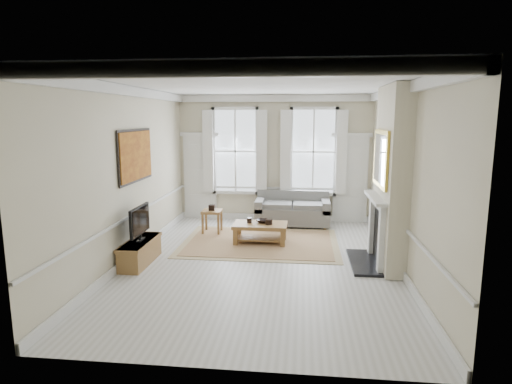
# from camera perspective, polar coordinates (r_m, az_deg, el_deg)

# --- Properties ---
(floor) EXTENTS (7.20, 7.20, 0.00)m
(floor) POSITION_cam_1_polar(r_m,az_deg,el_deg) (8.47, 0.69, -9.45)
(floor) COLOR #B7B5AD
(floor) RESTS_ON ground
(ceiling) EXTENTS (7.20, 7.20, 0.00)m
(ceiling) POSITION_cam_1_polar(r_m,az_deg,el_deg) (8.00, 0.75, 14.16)
(ceiling) COLOR white
(ceiling) RESTS_ON back_wall
(back_wall) EXTENTS (5.20, 0.00, 5.20)m
(back_wall) POSITION_cam_1_polar(r_m,az_deg,el_deg) (11.63, 2.42, 4.47)
(back_wall) COLOR beige
(back_wall) RESTS_ON floor
(left_wall) EXTENTS (0.00, 7.20, 7.20)m
(left_wall) POSITION_cam_1_polar(r_m,az_deg,el_deg) (8.70, -16.60, 2.19)
(left_wall) COLOR beige
(left_wall) RESTS_ON floor
(right_wall) EXTENTS (0.00, 7.20, 7.20)m
(right_wall) POSITION_cam_1_polar(r_m,az_deg,el_deg) (8.23, 19.05, 1.63)
(right_wall) COLOR beige
(right_wall) RESTS_ON floor
(window_left) EXTENTS (1.26, 0.20, 2.20)m
(window_left) POSITION_cam_1_polar(r_m,az_deg,el_deg) (11.68, -2.76, 5.47)
(window_left) COLOR #B2BCC6
(window_left) RESTS_ON back_wall
(window_right) EXTENTS (1.26, 0.20, 2.20)m
(window_right) POSITION_cam_1_polar(r_m,az_deg,el_deg) (11.54, 7.65, 5.34)
(window_right) COLOR #B2BCC6
(window_right) RESTS_ON back_wall
(door_left) EXTENTS (0.90, 0.08, 2.30)m
(door_left) POSITION_cam_1_polar(r_m,az_deg,el_deg) (11.96, -7.46, 1.89)
(door_left) COLOR silver
(door_left) RESTS_ON floor
(door_right) EXTENTS (0.90, 0.08, 2.30)m
(door_right) POSITION_cam_1_polar(r_m,az_deg,el_deg) (11.70, 12.46, 1.56)
(door_right) COLOR silver
(door_right) RESTS_ON floor
(painting) EXTENTS (0.05, 1.66, 1.06)m
(painting) POSITION_cam_1_polar(r_m,az_deg,el_deg) (8.92, -15.73, 4.68)
(painting) COLOR #BC7720
(painting) RESTS_ON left_wall
(chimney_breast) EXTENTS (0.35, 1.70, 3.38)m
(chimney_breast) POSITION_cam_1_polar(r_m,az_deg,el_deg) (8.39, 17.59, 1.86)
(chimney_breast) COLOR beige
(chimney_breast) RESTS_ON floor
(hearth) EXTENTS (0.55, 1.50, 0.05)m
(hearth) POSITION_cam_1_polar(r_m,az_deg,el_deg) (8.70, 14.22, -9.05)
(hearth) COLOR black
(hearth) RESTS_ON floor
(fireplace) EXTENTS (0.21, 1.45, 1.33)m
(fireplace) POSITION_cam_1_polar(r_m,az_deg,el_deg) (8.53, 15.75, -4.54)
(fireplace) COLOR silver
(fireplace) RESTS_ON floor
(mirror) EXTENTS (0.06, 1.26, 1.06)m
(mirror) POSITION_cam_1_polar(r_m,az_deg,el_deg) (8.31, 16.26, 4.29)
(mirror) COLOR gold
(mirror) RESTS_ON chimney_breast
(sofa) EXTENTS (1.92, 0.93, 0.87)m
(sofa) POSITION_cam_1_polar(r_m,az_deg,el_deg) (11.33, 4.89, -2.55)
(sofa) COLOR slate
(sofa) RESTS_ON floor
(side_table) EXTENTS (0.47, 0.47, 0.57)m
(side_table) POSITION_cam_1_polar(r_m,az_deg,el_deg) (10.52, -5.88, -3.02)
(side_table) COLOR brown
(side_table) RESTS_ON floor
(rug) EXTENTS (3.50, 2.60, 0.02)m
(rug) POSITION_cam_1_polar(r_m,az_deg,el_deg) (9.75, 0.56, -6.74)
(rug) COLOR #A57C55
(rug) RESTS_ON floor
(coffee_table) EXTENTS (1.21, 0.71, 0.45)m
(coffee_table) POSITION_cam_1_polar(r_m,az_deg,el_deg) (9.65, 0.56, -4.70)
(coffee_table) COLOR brown
(coffee_table) RESTS_ON rug
(ceramic_pot_a) EXTENTS (0.11, 0.11, 0.11)m
(ceramic_pot_a) POSITION_cam_1_polar(r_m,az_deg,el_deg) (9.69, -0.88, -3.79)
(ceramic_pot_a) COLOR black
(ceramic_pot_a) RESTS_ON coffee_table
(ceramic_pot_b) EXTENTS (0.16, 0.16, 0.11)m
(ceramic_pot_b) POSITION_cam_1_polar(r_m,az_deg,el_deg) (9.55, 1.73, -4.01)
(ceramic_pot_b) COLOR black
(ceramic_pot_b) RESTS_ON coffee_table
(bowl) EXTENTS (0.36, 0.36, 0.07)m
(bowl) POSITION_cam_1_polar(r_m,az_deg,el_deg) (9.71, 0.91, -3.89)
(bowl) COLOR black
(bowl) RESTS_ON coffee_table
(tv_stand) EXTENTS (0.41, 1.28, 0.46)m
(tv_stand) POSITION_cam_1_polar(r_m,az_deg,el_deg) (8.68, -15.19, -7.72)
(tv_stand) COLOR brown
(tv_stand) RESTS_ON floor
(tv) EXTENTS (0.08, 0.90, 0.68)m
(tv) POSITION_cam_1_polar(r_m,az_deg,el_deg) (8.51, -15.24, -3.72)
(tv) COLOR black
(tv) RESTS_ON tv_stand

